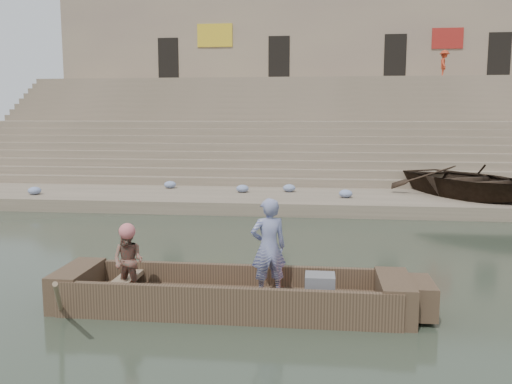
% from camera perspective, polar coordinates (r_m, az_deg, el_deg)
% --- Properties ---
extents(ground, '(120.00, 120.00, 0.00)m').
position_cam_1_polar(ground, '(10.71, 3.32, -8.61)').
color(ground, '#252D22').
rests_on(ground, ground).
extents(lower_landing, '(32.00, 4.00, 0.40)m').
position_cam_1_polar(lower_landing, '(18.48, 4.79, -0.93)').
color(lower_landing, gray).
rests_on(lower_landing, ground).
extents(mid_landing, '(32.00, 3.00, 2.80)m').
position_cam_1_polar(mid_landing, '(25.81, 5.39, 4.28)').
color(mid_landing, gray).
rests_on(mid_landing, ground).
extents(upper_landing, '(32.00, 3.00, 5.20)m').
position_cam_1_polar(upper_landing, '(32.76, 5.71, 7.16)').
color(upper_landing, gray).
rests_on(upper_landing, ground).
extents(ghat_steps, '(32.00, 11.00, 5.20)m').
position_cam_1_polar(ghat_steps, '(27.47, 5.48, 5.34)').
color(ghat_steps, gray).
rests_on(ghat_steps, ground).
extents(building_wall, '(32.00, 5.07, 11.20)m').
position_cam_1_polar(building_wall, '(36.84, 5.89, 11.92)').
color(building_wall, gray).
rests_on(building_wall, ground).
extents(main_rowboat, '(5.00, 1.30, 0.22)m').
position_cam_1_polar(main_rowboat, '(8.84, -2.69, -11.49)').
color(main_rowboat, brown).
rests_on(main_rowboat, ground).
extents(rowboat_trim, '(6.04, 2.63, 1.76)m').
position_cam_1_polar(rowboat_trim, '(8.74, -1.33, -10.37)').
color(rowboat_trim, brown).
rests_on(rowboat_trim, ground).
extents(standing_man, '(0.67, 0.55, 1.57)m').
position_cam_1_polar(standing_man, '(8.60, 1.32, -5.82)').
color(standing_man, navy).
rests_on(standing_man, main_rowboat).
extents(rowing_man, '(0.60, 0.51, 1.09)m').
position_cam_1_polar(rowing_man, '(8.94, -13.25, -7.07)').
color(rowing_man, '#20624C').
rests_on(rowing_man, main_rowboat).
extents(television, '(0.46, 0.42, 0.40)m').
position_cam_1_polar(television, '(8.63, 6.63, -9.85)').
color(television, slate).
rests_on(television, main_rowboat).
extents(beached_rowboat, '(5.64, 6.26, 1.06)m').
position_cam_1_polar(beached_rowboat, '(19.27, 21.29, 1.12)').
color(beached_rowboat, '#2D2116').
rests_on(beached_rowboat, lower_landing).
extents(pedestrian, '(0.78, 1.11, 1.56)m').
position_cam_1_polar(pedestrian, '(33.70, 19.12, 12.55)').
color(pedestrian, '#B7391F').
rests_on(pedestrian, upper_landing).
extents(cloth_bundles, '(10.92, 2.57, 0.26)m').
position_cam_1_polar(cloth_bundles, '(18.95, -4.28, 0.32)').
color(cloth_bundles, '#3F5999').
rests_on(cloth_bundles, lower_landing).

